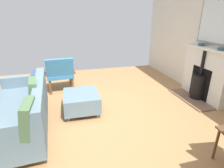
% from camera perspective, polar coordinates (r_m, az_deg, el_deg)
% --- Properties ---
extents(ground_plane, '(5.53, 6.10, 0.01)m').
position_cam_1_polar(ground_plane, '(3.30, -8.70, -10.88)').
color(ground_plane, '#A87A4C').
extents(fireplace, '(0.57, 1.23, 1.12)m').
position_cam_1_polar(fireplace, '(4.28, 27.10, 1.99)').
color(fireplace, brown).
rests_on(fireplace, ground).
extents(mirror_over_mantel, '(0.04, 0.98, 0.93)m').
position_cam_1_polar(mirror_over_mantel, '(4.17, 30.91, 17.12)').
color(mirror_over_mantel, gray).
extents(mantel_bowl_near, '(0.13, 0.13, 0.05)m').
position_cam_1_polar(mantel_bowl_near, '(4.32, 26.59, 11.21)').
color(mantel_bowl_near, '#334C56').
rests_on(mantel_bowl_near, fireplace).
extents(mantel_bowl_far, '(0.15, 0.15, 0.05)m').
position_cam_1_polar(mantel_bowl_far, '(3.94, 31.67, 9.50)').
color(mantel_bowl_far, '#334C56').
rests_on(mantel_bowl_far, fireplace).
extents(sofa, '(0.93, 1.90, 0.82)m').
position_cam_1_polar(sofa, '(3.14, -26.59, -7.54)').
color(sofa, '#B2B2B7').
rests_on(sofa, ground).
extents(ottoman, '(0.65, 0.72, 0.38)m').
position_cam_1_polar(ottoman, '(3.42, -9.68, -5.19)').
color(ottoman, '#B2B2B7').
rests_on(ottoman, ground).
extents(armchair_accent, '(0.72, 0.65, 0.84)m').
position_cam_1_polar(armchair_accent, '(4.39, -16.22, 3.56)').
color(armchair_accent, brown).
rests_on(armchair_accent, ground).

